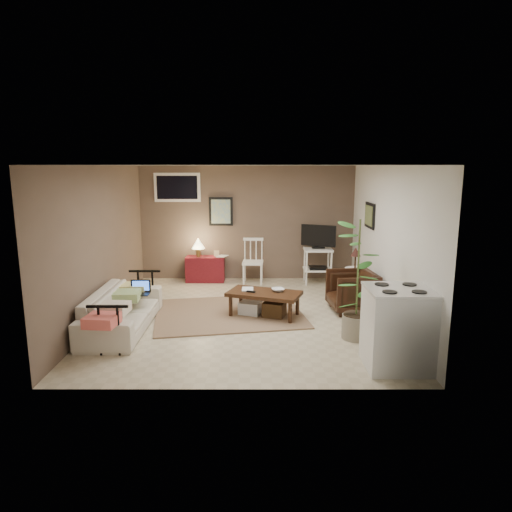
{
  "coord_description": "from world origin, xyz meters",
  "views": [
    {
      "loc": [
        0.2,
        -7.09,
        2.39
      ],
      "look_at": [
        0.19,
        0.35,
        0.92
      ],
      "focal_mm": 32.0,
      "sensor_mm": 36.0,
      "label": 1
    }
  ],
  "objects_px": {
    "tv_stand": "(318,253)",
    "armchair": "(352,289)",
    "red_console": "(205,266)",
    "coffee_table": "(264,302)",
    "spindle_chair": "(253,262)",
    "side_table": "(355,267)",
    "sofa": "(122,303)",
    "potted_plant": "(358,275)",
    "stove": "(397,328)"
  },
  "relations": [
    {
      "from": "stove",
      "to": "coffee_table",
      "type": "bearing_deg",
      "value": 129.83
    },
    {
      "from": "coffee_table",
      "to": "armchair",
      "type": "xyz_separation_m",
      "value": [
        1.47,
        0.28,
        0.13
      ]
    },
    {
      "from": "armchair",
      "to": "spindle_chair",
      "type": "bearing_deg",
      "value": -144.78
    },
    {
      "from": "side_table",
      "to": "potted_plant",
      "type": "distance_m",
      "value": 1.98
    },
    {
      "from": "armchair",
      "to": "stove",
      "type": "relative_size",
      "value": 0.75
    },
    {
      "from": "side_table",
      "to": "spindle_chair",
      "type": "bearing_deg",
      "value": 147.5
    },
    {
      "from": "armchair",
      "to": "stove",
      "type": "distance_m",
      "value": 2.17
    },
    {
      "from": "spindle_chair",
      "to": "side_table",
      "type": "relative_size",
      "value": 0.96
    },
    {
      "from": "coffee_table",
      "to": "sofa",
      "type": "xyz_separation_m",
      "value": [
        -2.11,
        -0.57,
        0.15
      ]
    },
    {
      "from": "coffee_table",
      "to": "stove",
      "type": "distance_m",
      "value": 2.46
    },
    {
      "from": "coffee_table",
      "to": "armchair",
      "type": "relative_size",
      "value": 1.7
    },
    {
      "from": "sofa",
      "to": "tv_stand",
      "type": "relative_size",
      "value": 1.65
    },
    {
      "from": "red_console",
      "to": "tv_stand",
      "type": "xyz_separation_m",
      "value": [
        2.35,
        -0.15,
        0.32
      ]
    },
    {
      "from": "sofa",
      "to": "red_console",
      "type": "height_order",
      "value": "red_console"
    },
    {
      "from": "red_console",
      "to": "armchair",
      "type": "bearing_deg",
      "value": -36.66
    },
    {
      "from": "side_table",
      "to": "stove",
      "type": "relative_size",
      "value": 0.97
    },
    {
      "from": "spindle_chair",
      "to": "tv_stand",
      "type": "xyz_separation_m",
      "value": [
        1.34,
        -0.01,
        0.21
      ]
    },
    {
      "from": "side_table",
      "to": "potted_plant",
      "type": "height_order",
      "value": "potted_plant"
    },
    {
      "from": "stove",
      "to": "potted_plant",
      "type": "bearing_deg",
      "value": 107.25
    },
    {
      "from": "sofa",
      "to": "coffee_table",
      "type": "bearing_deg",
      "value": -75.0
    },
    {
      "from": "spindle_chair",
      "to": "potted_plant",
      "type": "height_order",
      "value": "potted_plant"
    },
    {
      "from": "spindle_chair",
      "to": "side_table",
      "type": "height_order",
      "value": "side_table"
    },
    {
      "from": "sofa",
      "to": "side_table",
      "type": "height_order",
      "value": "side_table"
    },
    {
      "from": "red_console",
      "to": "spindle_chair",
      "type": "height_order",
      "value": "spindle_chair"
    },
    {
      "from": "coffee_table",
      "to": "armchair",
      "type": "distance_m",
      "value": 1.51
    },
    {
      "from": "tv_stand",
      "to": "armchair",
      "type": "height_order",
      "value": "tv_stand"
    },
    {
      "from": "sofa",
      "to": "side_table",
      "type": "distance_m",
      "value": 4.08
    },
    {
      "from": "tv_stand",
      "to": "armchair",
      "type": "relative_size",
      "value": 1.62
    },
    {
      "from": "coffee_table",
      "to": "tv_stand",
      "type": "relative_size",
      "value": 1.05
    },
    {
      "from": "coffee_table",
      "to": "side_table",
      "type": "xyz_separation_m",
      "value": [
        1.66,
        0.97,
        0.36
      ]
    },
    {
      "from": "side_table",
      "to": "potted_plant",
      "type": "xyz_separation_m",
      "value": [
        -0.38,
        -1.92,
        0.31
      ]
    },
    {
      "from": "red_console",
      "to": "coffee_table",
      "type": "bearing_deg",
      "value": -62.14
    },
    {
      "from": "coffee_table",
      "to": "stove",
      "type": "xyz_separation_m",
      "value": [
        1.57,
        -1.88,
        0.25
      ]
    },
    {
      "from": "tv_stand",
      "to": "side_table",
      "type": "xyz_separation_m",
      "value": [
        0.51,
        -1.17,
        -0.04
      ]
    },
    {
      "from": "sofa",
      "to": "side_table",
      "type": "bearing_deg",
      "value": -67.9
    },
    {
      "from": "tv_stand",
      "to": "sofa",
      "type": "bearing_deg",
      "value": -140.39
    },
    {
      "from": "side_table",
      "to": "armchair",
      "type": "bearing_deg",
      "value": -105.21
    },
    {
      "from": "sofa",
      "to": "armchair",
      "type": "height_order",
      "value": "sofa"
    },
    {
      "from": "coffee_table",
      "to": "spindle_chair",
      "type": "bearing_deg",
      "value": 95.08
    },
    {
      "from": "spindle_chair",
      "to": "side_table",
      "type": "distance_m",
      "value": 2.2
    },
    {
      "from": "sofa",
      "to": "stove",
      "type": "bearing_deg",
      "value": -109.62
    },
    {
      "from": "spindle_chair",
      "to": "tv_stand",
      "type": "bearing_deg",
      "value": -0.56
    },
    {
      "from": "red_console",
      "to": "tv_stand",
      "type": "bearing_deg",
      "value": -3.54
    },
    {
      "from": "coffee_table",
      "to": "tv_stand",
      "type": "bearing_deg",
      "value": 61.73
    },
    {
      "from": "armchair",
      "to": "stove",
      "type": "xyz_separation_m",
      "value": [
        0.09,
        -2.16,
        0.12
      ]
    },
    {
      "from": "spindle_chair",
      "to": "stove",
      "type": "bearing_deg",
      "value": -66.4
    },
    {
      "from": "sofa",
      "to": "stove",
      "type": "distance_m",
      "value": 3.91
    },
    {
      "from": "potted_plant",
      "to": "coffee_table",
      "type": "bearing_deg",
      "value": 143.37
    },
    {
      "from": "tv_stand",
      "to": "potted_plant",
      "type": "relative_size",
      "value": 0.71
    },
    {
      "from": "red_console",
      "to": "stove",
      "type": "height_order",
      "value": "stove"
    }
  ]
}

